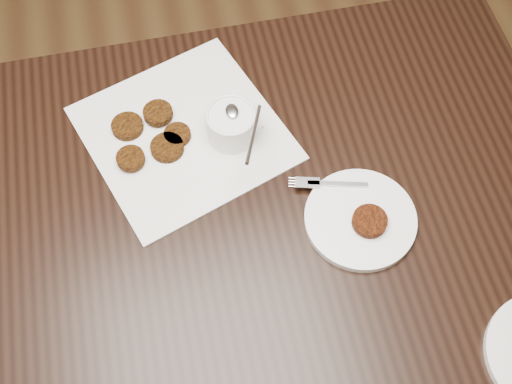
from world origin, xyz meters
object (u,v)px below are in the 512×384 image
table (200,311)px  napkin (184,133)px  sauce_ramekin (230,114)px  plate_with_patty (361,217)px

table → napkin: 0.44m
table → sauce_ramekin: sauce_ramekin is taller
sauce_ramekin → table: bearing=-122.4°
napkin → sauce_ramekin: 0.11m
table → plate_with_patty: 0.49m
table → sauce_ramekin: bearing=57.6°
plate_with_patty → table: bearing=175.2°
napkin → plate_with_patty: plate_with_patty is taller
table → plate_with_patty: plate_with_patty is taller
napkin → sauce_ramekin: (0.09, -0.02, 0.07)m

